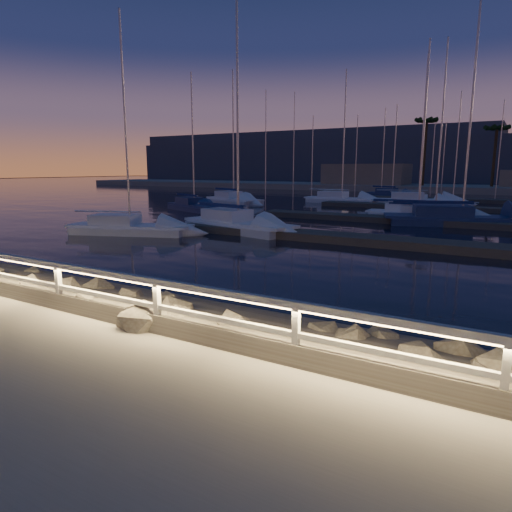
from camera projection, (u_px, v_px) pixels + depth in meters
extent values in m
plane|color=gray|center=(122.00, 322.00, 9.50)|extent=(400.00, 400.00, 0.00)
cube|color=gray|center=(6.00, 372.00, 7.41)|extent=(240.00, 5.00, 0.20)
cube|color=#676259|center=(171.00, 316.00, 10.82)|extent=(240.00, 3.45, 1.29)
plane|color=black|center=(481.00, 191.00, 77.14)|extent=(320.00, 320.00, 0.00)
plane|color=black|center=(125.00, 376.00, 9.72)|extent=(400.00, 400.00, 0.00)
cube|color=silver|center=(59.00, 286.00, 10.41)|extent=(0.11, 0.11, 1.00)
cube|color=silver|center=(157.00, 306.00, 8.90)|extent=(0.11, 0.11, 1.00)
cube|color=silver|center=(296.00, 335.00, 7.40)|extent=(0.11, 0.11, 1.00)
cube|color=silver|center=(505.00, 377.00, 5.89)|extent=(0.11, 0.11, 1.00)
cube|color=silver|center=(120.00, 276.00, 9.31)|extent=(44.00, 0.12, 0.12)
cube|color=silver|center=(121.00, 299.00, 9.40)|extent=(44.00, 0.09, 0.09)
cube|color=#F6BE6E|center=(119.00, 280.00, 9.31)|extent=(44.00, 0.04, 0.03)
sphere|color=#676259|center=(389.00, 365.00, 7.67)|extent=(0.71, 0.71, 0.71)
cube|color=#5E554E|center=(362.00, 240.00, 23.08)|extent=(22.00, 2.00, 0.40)
cube|color=#5E554E|center=(408.00, 221.00, 31.52)|extent=(22.00, 2.00, 0.40)
cube|color=#5E554E|center=(438.00, 208.00, 41.65)|extent=(22.00, 2.00, 0.40)
cube|color=#5E554E|center=(456.00, 200.00, 51.78)|extent=(22.00, 2.00, 0.40)
cube|color=gray|center=(477.00, 190.00, 72.00)|extent=(160.00, 14.00, 1.20)
cube|color=gray|center=(366.00, 176.00, 80.65)|extent=(14.00, 8.00, 4.00)
cylinder|color=#453620|center=(425.00, 152.00, 73.22)|extent=(0.44, 0.44, 10.50)
cylinder|color=#453620|center=(494.00, 157.00, 69.18)|extent=(0.44, 0.44, 9.00)
cube|color=#374056|center=(500.00, 165.00, 118.47)|extent=(220.00, 30.00, 14.00)
cube|color=#374056|center=(306.00, 160.00, 156.64)|extent=(120.00, 25.00, 18.00)
cube|color=white|center=(238.00, 229.00, 27.45)|extent=(7.67, 4.08, 0.62)
cube|color=white|center=(238.00, 223.00, 27.38)|extent=(8.17, 3.86, 0.17)
cube|color=white|center=(227.00, 215.00, 28.00)|extent=(3.19, 2.44, 0.73)
cylinder|color=#B3B3B8|center=(237.00, 111.00, 26.16)|extent=(0.14, 0.14, 12.68)
cylinder|color=#B3B3B8|center=(221.00, 205.00, 28.24)|extent=(4.46, 1.16, 0.09)
cube|color=white|center=(131.00, 231.00, 26.49)|extent=(7.02, 4.42, 0.52)
cube|color=white|center=(130.00, 226.00, 26.42)|extent=(7.42, 4.30, 0.14)
cube|color=white|center=(115.00, 220.00, 26.52)|extent=(3.01, 2.47, 0.61)
cylinder|color=#B3B3B8|center=(125.00, 121.00, 25.31)|extent=(0.11, 0.11, 11.56)
cylinder|color=#B3B3B8|center=(107.00, 211.00, 26.51)|extent=(3.92, 1.53, 0.08)
cube|color=navy|center=(194.00, 209.00, 41.05)|extent=(6.81, 4.48, 0.55)
cube|color=navy|center=(194.00, 205.00, 40.98)|extent=(7.19, 4.38, 0.15)
cube|color=navy|center=(189.00, 201.00, 41.63)|extent=(2.95, 2.46, 0.65)
cylinder|color=#B3B3B8|center=(193.00, 140.00, 39.90)|extent=(0.12, 0.12, 11.25)
cylinder|color=#B3B3B8|center=(187.00, 195.00, 41.88)|extent=(3.77, 1.63, 0.08)
cube|color=white|center=(418.00, 217.00, 34.18)|extent=(7.06, 2.63, 0.54)
cube|color=white|center=(418.00, 213.00, 34.12)|extent=(7.63, 2.30, 0.15)
cube|color=white|center=(405.00, 207.00, 34.50)|extent=(2.78, 1.86, 0.64)
cylinder|color=#B3B3B8|center=(424.00, 128.00, 32.95)|extent=(0.12, 0.12, 12.10)
cylinder|color=#B3B3B8|center=(399.00, 201.00, 34.63)|extent=(4.35, 0.27, 0.08)
cube|color=white|center=(435.00, 219.00, 32.69)|extent=(6.85, 2.37, 0.49)
cube|color=white|center=(435.00, 215.00, 32.63)|extent=(7.41, 2.04, 0.13)
cube|color=white|center=(422.00, 210.00, 33.06)|extent=(2.68, 1.74, 0.58)
cylinder|color=#B3B3B8|center=(441.00, 128.00, 31.50)|extent=(0.11, 0.11, 11.84)
cylinder|color=#B3B3B8|center=(415.00, 204.00, 33.22)|extent=(4.26, 0.13, 0.07)
cube|color=navy|center=(462.00, 223.00, 30.62)|extent=(9.78, 5.84, 0.62)
cube|color=navy|center=(462.00, 217.00, 30.54)|extent=(10.37, 5.64, 0.17)
cube|color=navy|center=(442.00, 211.00, 30.74)|extent=(4.15, 3.33, 0.73)
cylinder|color=#B3B3B8|center=(473.00, 89.00, 29.00)|extent=(0.14, 0.14, 16.11)
cylinder|color=#B3B3B8|center=(433.00, 202.00, 30.77)|extent=(5.54, 1.90, 0.09)
cube|color=white|center=(234.00, 203.00, 48.71)|extent=(7.82, 5.22, 0.63)
cube|color=white|center=(234.00, 199.00, 48.63)|extent=(8.25, 5.12, 0.17)
cube|color=white|center=(229.00, 195.00, 49.38)|extent=(3.40, 2.85, 0.75)
cylinder|color=#B3B3B8|center=(233.00, 135.00, 47.38)|extent=(0.14, 0.14, 12.93)
cylinder|color=#B3B3B8|center=(226.00, 189.00, 49.68)|extent=(4.32, 1.92, 0.09)
cube|color=white|center=(342.00, 202.00, 49.92)|extent=(7.77, 2.96, 0.60)
cube|color=white|center=(342.00, 198.00, 49.85)|extent=(8.38, 2.61, 0.16)
cube|color=white|center=(333.00, 194.00, 50.36)|extent=(3.07, 2.07, 0.70)
cylinder|color=#B3B3B8|center=(344.00, 135.00, 48.58)|extent=(0.13, 0.13, 13.27)
cylinder|color=#B3B3B8|center=(329.00, 189.00, 50.55)|extent=(4.77, 0.35, 0.09)
cube|color=white|center=(420.00, 203.00, 47.55)|extent=(7.28, 4.40, 0.50)
cube|color=white|center=(420.00, 200.00, 47.49)|extent=(7.71, 4.26, 0.14)
cube|color=white|center=(412.00, 197.00, 48.15)|extent=(3.10, 2.50, 0.59)
cylinder|color=#B3B3B8|center=(424.00, 140.00, 46.34)|extent=(0.11, 0.11, 11.99)
cylinder|color=#B3B3B8|center=(408.00, 192.00, 48.42)|extent=(4.11, 1.46, 0.07)
cube|color=navy|center=(392.00, 196.00, 60.26)|extent=(6.79, 4.24, 0.55)
cube|color=navy|center=(392.00, 193.00, 60.19)|extent=(7.18, 4.13, 0.15)
cube|color=navy|center=(387.00, 190.00, 60.81)|extent=(2.91, 2.38, 0.65)
cylinder|color=#B3B3B8|center=(395.00, 149.00, 59.11)|extent=(0.12, 0.12, 11.19)
cylinder|color=#B3B3B8|center=(384.00, 187.00, 61.06)|extent=(3.81, 1.47, 0.08)
cube|color=white|center=(418.00, 204.00, 47.18)|extent=(8.54, 4.90, 0.63)
cube|color=white|center=(419.00, 200.00, 47.11)|extent=(9.07, 4.71, 0.17)
cube|color=white|center=(407.00, 196.00, 47.30)|extent=(3.60, 2.84, 0.75)
cylinder|color=#B3B3B8|center=(423.00, 128.00, 45.75)|extent=(0.14, 0.14, 14.07)
cylinder|color=#B3B3B8|center=(402.00, 190.00, 47.33)|extent=(4.88, 1.54, 0.09)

